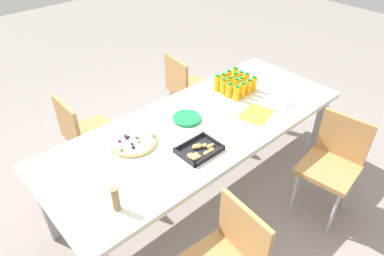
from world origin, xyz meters
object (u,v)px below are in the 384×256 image
(juice_bottle_7, at_px, (223,86))
(paper_folder, at_px, (256,114))
(juice_bottle_1, at_px, (228,77))
(juice_bottle_10, at_px, (236,86))
(chair_near_left, at_px, (186,86))
(juice_bottle_5, at_px, (235,80))
(juice_bottle_6, at_px, (230,84))
(juice_bottle_0, at_px, (235,75))
(fruit_pizza, at_px, (133,142))
(plate_stack, at_px, (187,118))
(napkin_stack, at_px, (284,101))
(cardboard_tube, at_px, (116,199))
(chair_far_left, at_px, (334,159))
(juice_bottle_9, at_px, (241,84))
(juice_bottle_4, at_px, (241,78))
(chair_near_right, at_px, (84,132))
(juice_bottle_11, at_px, (229,90))
(party_table, at_px, (200,130))
(juice_bottle_14, at_px, (242,90))
(juice_bottle_15, at_px, (236,93))
(juice_bottle_12, at_px, (254,84))
(juice_bottle_3, at_px, (217,83))
(juice_bottle_8, at_px, (246,81))
(juice_bottle_13, at_px, (248,87))
(juice_bottle_2, at_px, (223,81))
(snack_tray, at_px, (199,151))

(juice_bottle_7, relative_size, paper_folder, 0.55)
(juice_bottle_1, distance_m, juice_bottle_10, 0.17)
(chair_near_left, bearing_deg, juice_bottle_5, 10.97)
(juice_bottle_6, bearing_deg, chair_near_left, -93.07)
(juice_bottle_0, distance_m, fruit_pizza, 1.20)
(juice_bottle_10, height_order, plate_stack, juice_bottle_10)
(napkin_stack, xyz_separation_m, cardboard_tube, (1.65, 0.05, 0.07))
(cardboard_tube, bearing_deg, chair_far_left, 162.09)
(juice_bottle_9, distance_m, cardboard_tube, 1.58)
(juice_bottle_1, distance_m, juice_bottle_4, 0.11)
(chair_near_right, distance_m, juice_bottle_5, 1.36)
(juice_bottle_0, height_order, juice_bottle_11, juice_bottle_0)
(party_table, relative_size, juice_bottle_14, 16.93)
(juice_bottle_15, distance_m, cardboard_tube, 1.42)
(chair_near_left, relative_size, juice_bottle_12, 5.82)
(juice_bottle_3, xyz_separation_m, juice_bottle_8, (-0.22, 0.14, -0.00))
(juice_bottle_3, distance_m, juice_bottle_13, 0.27)
(juice_bottle_2, xyz_separation_m, snack_tray, (0.76, 0.51, -0.05))
(chair_far_left, relative_size, juice_bottle_6, 6.26)
(plate_stack, bearing_deg, juice_bottle_5, -171.76)
(chair_near_left, height_order, chair_far_left, same)
(juice_bottle_1, xyz_separation_m, juice_bottle_2, (0.08, 0.01, -0.00))
(chair_near_right, xyz_separation_m, chair_far_left, (-1.24, 1.60, 0.00))
(party_table, relative_size, juice_bottle_9, 18.48)
(juice_bottle_7, xyz_separation_m, napkin_stack, (-0.27, 0.44, -0.06))
(chair_near_right, xyz_separation_m, juice_bottle_8, (-1.26, 0.67, 0.30))
(juice_bottle_14, bearing_deg, cardboard_tube, 13.10)
(cardboard_tube, bearing_deg, paper_folder, -176.40)
(juice_bottle_0, relative_size, juice_bottle_15, 1.05)
(chair_far_left, relative_size, napkin_stack, 5.53)
(juice_bottle_11, bearing_deg, juice_bottle_9, -177.79)
(juice_bottle_3, height_order, juice_bottle_14, juice_bottle_3)
(party_table, bearing_deg, plate_stack, -73.05)
(juice_bottle_0, distance_m, juice_bottle_3, 0.23)
(juice_bottle_13, relative_size, plate_stack, 0.66)
(juice_bottle_5, xyz_separation_m, juice_bottle_8, (-0.07, 0.07, -0.00))
(juice_bottle_2, relative_size, juice_bottle_3, 0.92)
(chair_near_left, height_order, juice_bottle_1, juice_bottle_1)
(chair_far_left, relative_size, juice_bottle_0, 5.73)
(juice_bottle_0, height_order, plate_stack, juice_bottle_0)
(chair_far_left, height_order, napkin_stack, chair_far_left)
(juice_bottle_11, bearing_deg, juice_bottle_4, -162.58)
(juice_bottle_12, bearing_deg, juice_bottle_14, 0.95)
(juice_bottle_11, bearing_deg, juice_bottle_7, -94.84)
(juice_bottle_5, distance_m, napkin_stack, 0.46)
(juice_bottle_5, distance_m, paper_folder, 0.45)
(juice_bottle_2, distance_m, juice_bottle_12, 0.27)
(snack_tray, bearing_deg, juice_bottle_10, -154.68)
(plate_stack, distance_m, napkin_stack, 0.84)
(juice_bottle_2, bearing_deg, fruit_pizza, 6.88)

